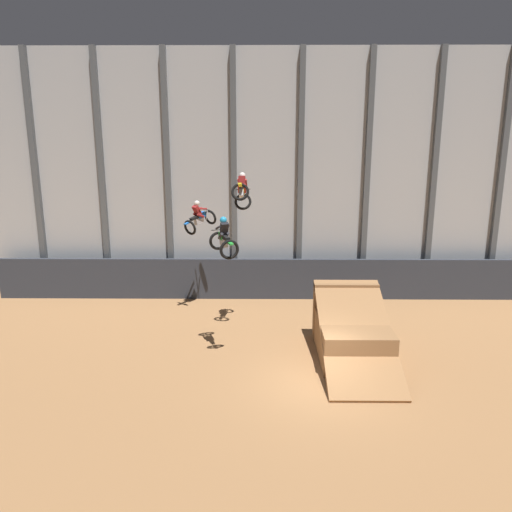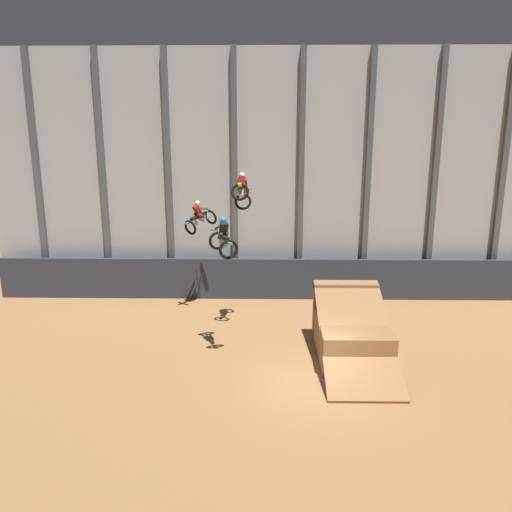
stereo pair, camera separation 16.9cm
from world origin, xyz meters
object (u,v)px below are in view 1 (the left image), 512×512
(rider_bike_left_air, at_px, (199,218))
(rider_bike_right_air, at_px, (242,192))
(rider_bike_center_air, at_px, (224,239))
(dirt_ramp, at_px, (351,333))

(rider_bike_left_air, height_order, rider_bike_right_air, rider_bike_right_air)
(rider_bike_left_air, height_order, rider_bike_center_air, rider_bike_center_air)
(rider_bike_center_air, bearing_deg, rider_bike_left_air, 85.48)
(rider_bike_left_air, bearing_deg, rider_bike_right_air, -11.57)
(dirt_ramp, xyz_separation_m, rider_bike_center_air, (-4.90, -0.12, 3.74))
(dirt_ramp, bearing_deg, rider_bike_right_air, 149.87)
(dirt_ramp, height_order, rider_bike_right_air, rider_bike_right_air)
(dirt_ramp, bearing_deg, rider_bike_center_air, -178.57)
(dirt_ramp, distance_m, rider_bike_left_air, 8.95)
(dirt_ramp, xyz_separation_m, rider_bike_right_air, (-4.32, 2.51, 5.21))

